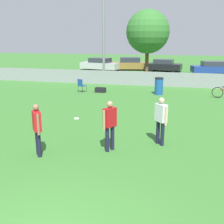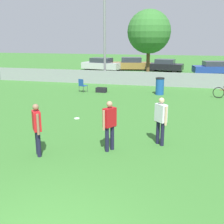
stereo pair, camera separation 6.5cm
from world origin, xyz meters
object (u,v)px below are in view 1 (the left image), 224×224
at_px(player_receiver_white, 161,118).
at_px(parked_car_tan, 130,64).
at_px(player_defender_red, 110,122).
at_px(folding_chair_sideline, 81,85).
at_px(light_pole, 103,12).
at_px(trash_bin, 159,86).
at_px(player_thrower_red, 37,126).
at_px(parked_car_silver, 100,64).
at_px(tree_near_pole, 148,32).
at_px(parked_car_dark, 163,65).
at_px(frisbee_disc, 76,118).
at_px(parked_car_blue, 213,68).
at_px(gear_bag_sideline, 100,90).

xyz_separation_m(player_receiver_white, parked_car_tan, (-5.25, 23.03, -0.28)).
relative_size(player_defender_red, folding_chair_sideline, 1.83).
distance_m(light_pole, trash_bin, 8.54).
relative_size(player_thrower_red, parked_car_silver, 0.36).
bearing_deg(tree_near_pole, parked_car_dark, 80.22).
distance_m(tree_near_pole, parked_car_silver, 8.97).
xyz_separation_m(player_thrower_red, parked_car_dark, (2.25, 24.58, -0.31)).
distance_m(player_thrower_red, frisbee_disc, 4.35).
xyz_separation_m(player_thrower_red, parked_car_blue, (7.34, 22.93, -0.30)).
bearing_deg(player_receiver_white, parked_car_blue, 125.36).
xyz_separation_m(player_thrower_red, frisbee_disc, (-0.35, 4.23, -0.96)).
distance_m(trash_bin, parked_car_tan, 14.66).
xyz_separation_m(player_receiver_white, gear_bag_sideline, (-4.73, 8.89, -0.81)).
distance_m(player_receiver_white, parked_car_blue, 21.37).
xyz_separation_m(gear_bag_sideline, parked_car_tan, (-0.52, 14.14, 0.53)).
height_order(parked_car_silver, parked_car_dark, parked_car_silver).
distance_m(player_defender_red, frisbee_disc, 4.20).
distance_m(frisbee_disc, parked_car_silver, 20.13).
distance_m(parked_car_silver, parked_car_blue, 12.27).
bearing_deg(player_receiver_white, parked_car_silver, 156.59).
xyz_separation_m(player_receiver_white, folding_chair_sideline, (-6.00, 8.60, -0.45)).
height_order(light_pole, tree_near_pole, light_pole).
xyz_separation_m(folding_chair_sideline, parked_car_silver, (-2.54, 13.34, 0.16)).
height_order(light_pole, parked_car_silver, light_pole).
bearing_deg(parked_car_silver, parked_car_dark, 17.21).
distance_m(player_defender_red, trash_bin, 10.06).
bearing_deg(parked_car_silver, folding_chair_sideline, -67.99).
distance_m(tree_near_pole, player_defender_red, 17.57).
xyz_separation_m(trash_bin, parked_car_tan, (-4.47, 13.96, 0.13)).
relative_size(frisbee_disc, parked_car_tan, 0.05).
xyz_separation_m(player_receiver_white, parked_car_silver, (-8.55, 21.94, -0.29)).
height_order(trash_bin, gear_bag_sideline, trash_bin).
xyz_separation_m(player_defender_red, player_receiver_white, (1.56, 0.95, 0.00)).
bearing_deg(parked_car_tan, trash_bin, -84.21).
bearing_deg(parked_car_silver, frisbee_disc, -65.71).
bearing_deg(trash_bin, parked_car_tan, 107.74).
distance_m(gear_bag_sideline, parked_car_blue, 14.79).
distance_m(tree_near_pole, folding_chair_sideline, 9.20).
height_order(folding_chair_sideline, parked_car_silver, parked_car_silver).
height_order(trash_bin, parked_car_dark, parked_car_dark).
distance_m(player_receiver_white, parked_car_silver, 23.55).
relative_size(tree_near_pole, frisbee_disc, 24.53).
height_order(light_pole, player_defender_red, light_pole).
bearing_deg(parked_car_blue, parked_car_tan, 156.12).
xyz_separation_m(parked_car_silver, parked_car_blue, (12.24, -0.90, -0.02)).
bearing_deg(gear_bag_sideline, parked_car_dark, 76.39).
bearing_deg(folding_chair_sideline, trash_bin, -151.05).
xyz_separation_m(parked_car_tan, parked_car_blue, (8.95, -1.99, -0.03)).
bearing_deg(player_defender_red, light_pole, 47.26).
bearing_deg(parked_car_silver, player_defender_red, -61.82).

